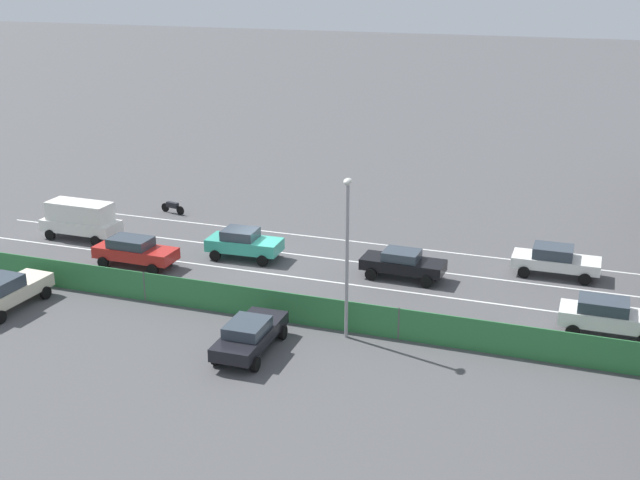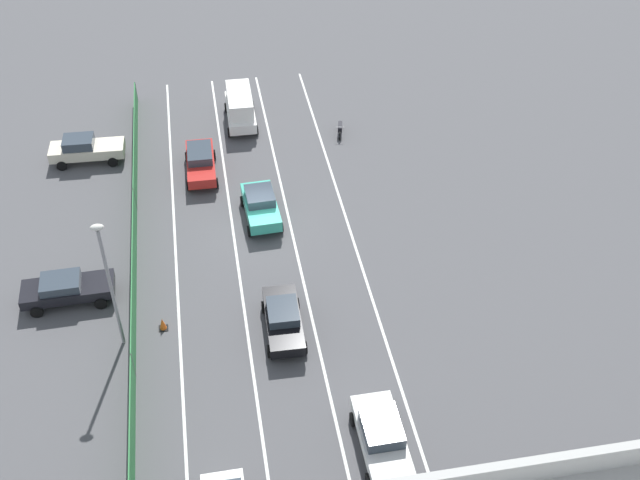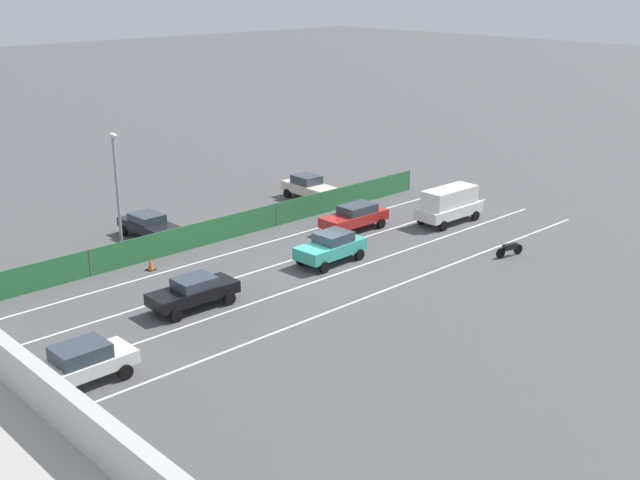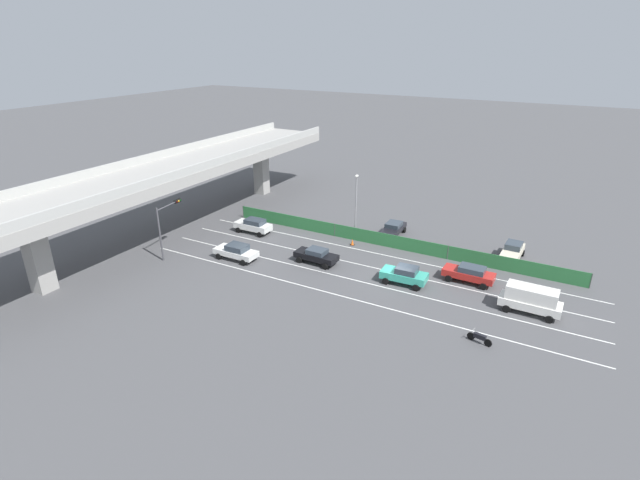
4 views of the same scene
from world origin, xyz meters
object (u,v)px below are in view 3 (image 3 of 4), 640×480
object	(u,v)px
parked_sedan_cream	(310,187)
street_lamp	(117,186)
car_sedan_red	(355,216)
motorcycle	(510,249)
parked_sedan_dark	(149,225)
car_van_white	(449,203)
traffic_cone	(151,264)
car_hatchback_white	(78,363)
car_taxi_teal	(331,246)
car_sedan_black	(194,291)

from	to	relation	value
parked_sedan_cream	street_lamp	distance (m)	17.10
car_sedan_red	street_lamp	bearing A→B (deg)	71.52
car_sedan_red	motorcycle	xyz separation A→B (m)	(-9.51, -3.00, -0.46)
motorcycle	street_lamp	xyz separation A→B (m)	(14.14, 16.84, 4.02)
car_sedan_red	parked_sedan_dark	size ratio (longest dim) A/B	0.99
car_van_white	car_sedan_red	distance (m)	6.43
parked_sedan_cream	traffic_cone	bearing A→B (deg)	105.80
street_lamp	traffic_cone	size ratio (longest dim) A/B	10.57
parked_sedan_cream	car_hatchback_white	bearing A→B (deg)	118.76
car_van_white	parked_sedan_cream	bearing A→B (deg)	16.13
car_taxi_teal	traffic_cone	distance (m)	10.02
motorcycle	traffic_cone	xyz separation A→B (m)	(12.20, 16.25, -0.13)
car_van_white	car_sedan_black	bearing A→B (deg)	90.54
parked_sedan_cream	car_van_white	bearing A→B (deg)	-163.87
car_sedan_red	parked_sedan_dark	world-z (taller)	car_sedan_red
car_sedan_black	motorcycle	xyz separation A→B (m)	(-6.27, -17.47, -0.40)
motorcycle	parked_sedan_cream	bearing A→B (deg)	1.06
parked_sedan_dark	car_hatchback_white	bearing A→B (deg)	139.77
car_hatchback_white	parked_sedan_dark	world-z (taller)	car_hatchback_white
car_taxi_teal	motorcycle	distance (m)	10.33
car_sedan_red	car_sedan_black	bearing A→B (deg)	102.62
car_sedan_black	car_hatchback_white	size ratio (longest dim) A/B	0.97
car_sedan_red	car_hatchback_white	size ratio (longest dim) A/B	1.01
car_sedan_red	traffic_cone	xyz separation A→B (m)	(2.68, 13.25, -0.59)
car_van_white	parked_sedan_dark	xyz separation A→B (m)	(10.51, 16.02, -0.44)
car_van_white	car_sedan_red	bearing A→B (deg)	61.64
car_taxi_teal	car_sedan_red	distance (m)	6.08
car_hatchback_white	car_sedan_black	bearing A→B (deg)	-67.41
car_sedan_black	motorcycle	bearing A→B (deg)	-109.76
parked_sedan_dark	car_sedan_red	bearing A→B (deg)	-125.74
car_hatchback_white	street_lamp	xyz separation A→B (m)	(11.04, -8.26, 3.58)
car_taxi_teal	motorcycle	bearing A→B (deg)	-127.73
car_taxi_teal	car_van_white	bearing A→B (deg)	-89.23
motorcycle	parked_sedan_cream	distance (m)	16.72
parked_sedan_cream	parked_sedan_dark	bearing A→B (deg)	88.84
car_sedan_black	parked_sedan_dark	bearing A→B (deg)	-20.99
car_taxi_teal	motorcycle	xyz separation A→B (m)	(-6.32, -8.16, -0.48)
car_van_white	motorcycle	xyz separation A→B (m)	(-6.46, 2.65, -0.83)
car_van_white	car_taxi_teal	xyz separation A→B (m)	(-0.15, 10.82, -0.35)
car_hatchback_white	traffic_cone	size ratio (longest dim) A/B	6.57
car_hatchback_white	parked_sedan_dark	distance (m)	18.17
motorcycle	parked_sedan_dark	bearing A→B (deg)	38.22
car_sedan_red	parked_sedan_cream	xyz separation A→B (m)	(7.19, -2.69, 0.02)
car_taxi_teal	car_hatchback_white	bearing A→B (deg)	100.76
car_taxi_teal	parked_sedan_cream	size ratio (longest dim) A/B	0.90
car_taxi_teal	street_lamp	xyz separation A→B (m)	(7.82, 8.68, 3.54)
parked_sedan_dark	street_lamp	size ratio (longest dim) A/B	0.64
car_sedan_black	traffic_cone	bearing A→B (deg)	-11.60
car_van_white	parked_sedan_cream	size ratio (longest dim) A/B	1.03
car_sedan_red	motorcycle	bearing A→B (deg)	-162.51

